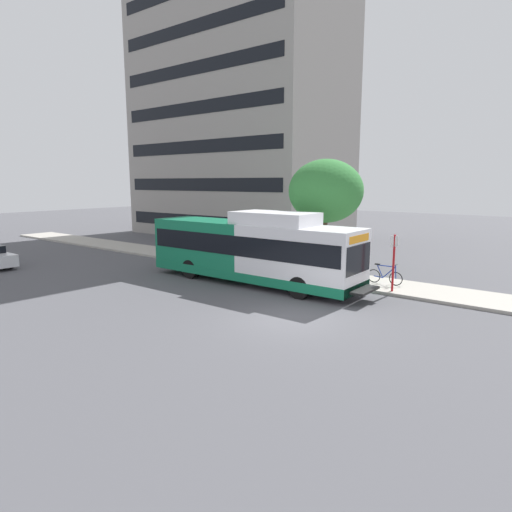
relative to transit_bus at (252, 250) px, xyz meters
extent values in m
plane|color=#4C4C51|center=(-3.73, 3.22, -1.70)|extent=(120.00, 120.00, 0.00)
cube|color=#A8A399|center=(3.27, 1.22, -1.63)|extent=(3.00, 56.00, 0.14)
cube|color=white|center=(0.00, -2.82, -0.02)|extent=(2.54, 5.80, 2.73)
cube|color=#14724C|center=(0.00, 2.98, -0.02)|extent=(2.54, 5.80, 2.73)
cube|color=#14724C|center=(0.00, 0.08, -1.16)|extent=(2.57, 11.60, 0.44)
cube|color=black|center=(0.00, 0.08, 0.35)|extent=(2.58, 11.25, 0.96)
cube|color=black|center=(0.00, -5.68, 0.15)|extent=(2.34, 0.10, 1.24)
cube|color=orange|center=(0.00, -5.69, 1.02)|extent=(1.90, 0.08, 0.32)
cube|color=white|center=(0.00, -1.37, 1.65)|extent=(2.16, 4.06, 0.60)
cube|color=black|center=(0.00, -6.07, -1.15)|extent=(1.78, 0.60, 0.10)
cylinder|color=black|center=(-1.13, -3.51, -1.20)|extent=(0.30, 1.00, 1.00)
cylinder|color=black|center=(1.13, -3.51, -1.20)|extent=(0.30, 1.00, 1.00)
cylinder|color=black|center=(-1.13, 3.27, -1.20)|extent=(0.30, 1.00, 1.00)
cylinder|color=black|center=(1.13, 3.27, -1.20)|extent=(0.30, 1.00, 1.00)
cylinder|color=red|center=(2.15, -6.45, -0.26)|extent=(0.10, 0.10, 2.60)
cube|color=white|center=(2.13, -6.45, 0.74)|extent=(0.04, 0.36, 0.48)
torus|color=black|center=(3.31, -6.19, -1.23)|extent=(0.04, 0.66, 0.66)
torus|color=black|center=(3.31, -5.09, -1.23)|extent=(0.04, 0.66, 0.66)
cylinder|color=navy|center=(3.31, -5.84, -0.96)|extent=(0.05, 0.64, 0.64)
cylinder|color=navy|center=(3.31, -5.39, -0.96)|extent=(0.05, 0.34, 0.62)
cylinder|color=navy|center=(3.31, -5.69, -0.66)|extent=(0.05, 0.90, 0.05)
cylinder|color=navy|center=(3.31, -5.31, -1.25)|extent=(0.05, 0.45, 0.08)
cylinder|color=navy|center=(3.31, -6.16, -0.90)|extent=(0.05, 0.10, 0.67)
cylinder|color=black|center=(3.31, -6.14, -0.56)|extent=(0.52, 0.03, 0.03)
cube|color=black|center=(3.31, -5.24, -0.62)|extent=(0.12, 0.24, 0.06)
cylinder|color=#4C3823|center=(3.97, -1.92, -0.09)|extent=(0.28, 0.28, 2.95)
ellipsoid|color=#337A38|center=(3.97, -1.92, 2.88)|extent=(3.98, 3.98, 3.39)
cylinder|color=black|center=(-5.73, 13.74, -1.38)|extent=(0.20, 0.64, 0.64)
cube|color=gray|center=(16.27, 14.15, 16.01)|extent=(11.55, 19.36, 35.43)
cube|color=black|center=(16.27, 14.15, -0.09)|extent=(11.61, 17.81, 1.10)
cube|color=black|center=(16.27, 14.15, 3.13)|extent=(11.61, 17.81, 1.10)
cube|color=black|center=(16.27, 14.15, 6.35)|extent=(11.61, 17.81, 1.10)
cube|color=black|center=(16.27, 14.15, 9.57)|extent=(11.61, 17.81, 1.10)
cube|color=black|center=(16.27, 14.15, 12.79)|extent=(11.61, 17.81, 1.10)
cube|color=black|center=(16.27, 14.15, 16.01)|extent=(11.61, 17.81, 1.10)
cube|color=black|center=(16.27, 14.15, 19.23)|extent=(11.61, 17.81, 1.10)
camera|label=1|loc=(-16.97, -13.30, 3.36)|focal=30.55mm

